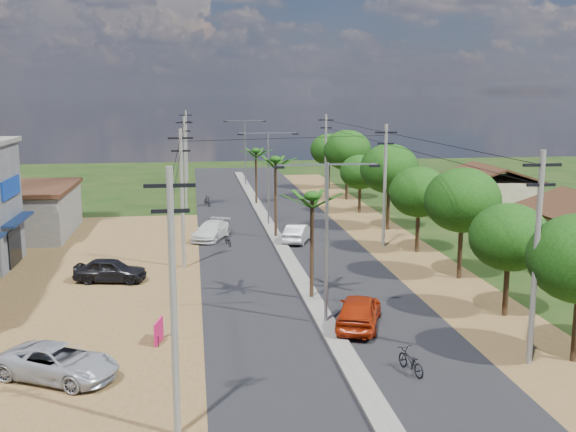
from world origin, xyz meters
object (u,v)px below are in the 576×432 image
(car_red_near, at_px, (359,311))
(moto_rider_east, at_px, (411,362))
(roadside_sign, at_px, (159,332))
(car_silver_mid, at_px, (298,233))
(car_white_far, at_px, (211,231))
(car_parked_silver, at_px, (58,363))
(car_parked_dark, at_px, (110,271))

(car_red_near, bearing_deg, moto_rider_east, 117.53)
(roadside_sign, bearing_deg, car_silver_mid, 76.79)
(car_white_far, relative_size, moto_rider_east, 2.56)
(car_white_far, bearing_deg, roadside_sign, -75.91)
(car_parked_silver, bearing_deg, car_parked_dark, 26.36)
(car_red_near, bearing_deg, car_white_far, -52.94)
(car_red_near, distance_m, car_parked_dark, 16.14)
(car_parked_dark, xyz_separation_m, moto_rider_east, (13.60, -15.38, -0.24))
(car_silver_mid, height_order, moto_rider_east, car_silver_mid)
(moto_rider_east, height_order, roadside_sign, roadside_sign)
(moto_rider_east, bearing_deg, car_red_near, -95.62)
(car_parked_silver, xyz_separation_m, roadside_sign, (3.75, 3.45, -0.15))
(car_white_far, distance_m, car_parked_silver, 25.96)
(car_red_near, height_order, car_white_far, car_red_near)
(car_parked_silver, bearing_deg, roadside_sign, -19.33)
(car_silver_mid, xyz_separation_m, roadside_sign, (-9.50, -19.77, -0.15))
(car_red_near, xyz_separation_m, car_parked_silver, (-13.25, -4.19, -0.13))
(car_red_near, distance_m, car_parked_silver, 13.90)
(car_white_far, xyz_separation_m, car_parked_silver, (-6.75, -25.07, -0.00))
(car_red_near, height_order, moto_rider_east, car_red_near)
(car_red_near, xyz_separation_m, roadside_sign, (-9.50, -0.75, -0.28))
(car_silver_mid, height_order, car_white_far, car_silver_mid)
(car_parked_silver, bearing_deg, car_red_near, -44.37)
(car_white_far, relative_size, roadside_sign, 3.66)
(car_parked_silver, relative_size, roadside_sign, 3.82)
(car_white_far, bearing_deg, car_parked_dark, -97.74)
(car_white_far, height_order, roadside_sign, car_white_far)
(car_white_far, distance_m, roadside_sign, 21.83)
(car_red_near, xyz_separation_m, car_parked_dark, (-12.83, 9.78, -0.09))
(moto_rider_east, xyz_separation_m, roadside_sign, (-10.26, 4.85, 0.05))
(car_parked_silver, height_order, car_parked_dark, car_parked_dark)
(car_silver_mid, relative_size, moto_rider_east, 2.28)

